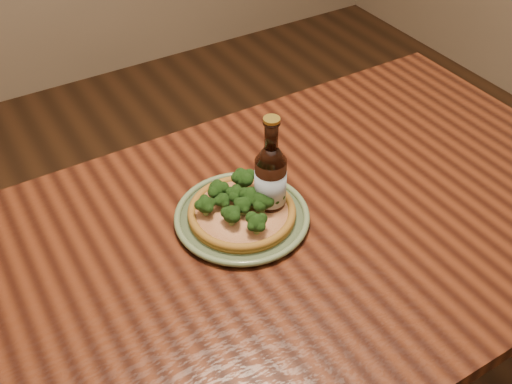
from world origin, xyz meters
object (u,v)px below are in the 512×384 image
pizza (242,209)px  beer_bottle (270,180)px  table (280,262)px  plate (242,217)px

pizza → beer_bottle: beer_bottle is taller
pizza → table: bearing=-57.3°
table → beer_bottle: beer_bottle is taller
pizza → beer_bottle: size_ratio=0.94×
table → plate: 0.14m
plate → pizza: 0.02m
table → pizza: bearing=122.7°
table → pizza: (-0.05, 0.08, 0.12)m
pizza → plate: bearing=-146.4°
plate → beer_bottle: bearing=-9.2°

